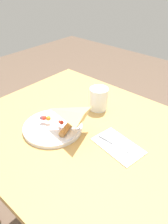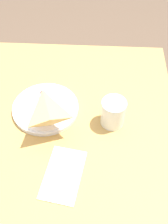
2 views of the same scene
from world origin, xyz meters
name	(u,v)px [view 2 (image 2 of 2)]	position (x,y,z in m)	size (l,w,h in m)	color
ground_plane	(73,207)	(0.00, 0.00, 0.00)	(6.00, 6.00, 0.00)	brown
dining_table	(67,147)	(0.00, 0.00, 0.65)	(0.92, 0.79, 0.78)	tan
plate_pizza	(45,107)	(-0.08, -0.08, 0.79)	(0.24, 0.24, 0.05)	white
milk_glass	(113,114)	(-0.03, 0.16, 0.83)	(0.08, 0.08, 0.10)	white
napkin_folded	(63,174)	(0.18, 0.01, 0.78)	(0.20, 0.14, 0.00)	silver
butter_knife	(64,171)	(0.17, 0.01, 0.79)	(0.18, 0.02, 0.01)	#B2B2B7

